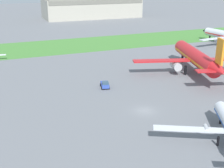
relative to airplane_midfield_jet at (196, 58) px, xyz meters
The scene contains 4 objects.
ground_plane 31.52m from the airplane_midfield_jet, 145.46° to the right, with size 600.00×600.00×0.00m, color slate.
grass_taxiway_strip 56.62m from the airplane_midfield_jet, 117.07° to the left, with size 360.00×28.00×0.08m, color #478438.
airplane_midfield_jet is the anchor object (origin of this frame).
pushback_tug_near_gate 28.75m from the airplane_midfield_jet, behind, with size 2.71×3.91×1.95m.
Camera 1 is at (-27.56, -49.92, 25.94)m, focal length 48.10 mm.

